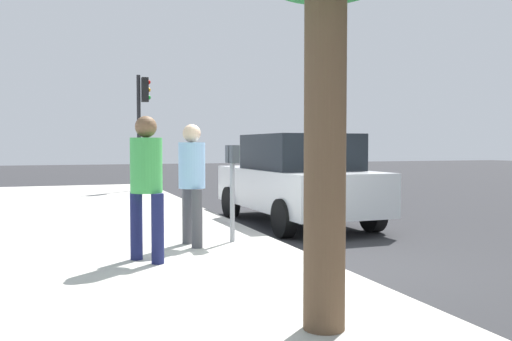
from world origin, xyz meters
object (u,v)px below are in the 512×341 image
at_px(pedestrian_bystander, 146,176).
at_px(traffic_signal, 142,113).
at_px(parked_sedan_near, 296,179).
at_px(pedestrian_at_meter, 192,175).
at_px(parking_meter, 232,172).

relative_size(pedestrian_bystander, traffic_signal, 0.49).
bearing_deg(parked_sedan_near, pedestrian_at_meter, 132.12).
bearing_deg(pedestrian_bystander, parked_sedan_near, 10.88).
xyz_separation_m(parking_meter, pedestrian_bystander, (-0.98, 1.39, 0.02)).
relative_size(parking_meter, pedestrian_bystander, 0.80).
height_order(parked_sedan_near, traffic_signal, traffic_signal).
bearing_deg(parking_meter, pedestrian_at_meter, 101.17).
xyz_separation_m(parking_meter, pedestrian_at_meter, (-0.12, 0.63, -0.02)).
bearing_deg(traffic_signal, pedestrian_bystander, 172.20).
bearing_deg(parking_meter, parked_sedan_near, -41.66).
relative_size(pedestrian_at_meter, pedestrian_bystander, 0.97).
distance_m(parking_meter, traffic_signal, 9.97).
height_order(parking_meter, pedestrian_bystander, pedestrian_bystander).
xyz_separation_m(pedestrian_at_meter, traffic_signal, (10.00, -0.73, 1.43)).
xyz_separation_m(pedestrian_bystander, traffic_signal, (10.85, -1.49, 1.39)).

